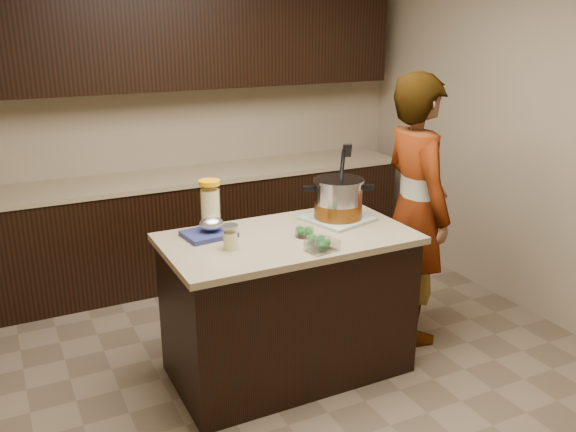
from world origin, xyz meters
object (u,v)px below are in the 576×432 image
object	(u,v)px
island	(288,304)
stock_pot	(338,201)
person	(415,210)
lemonade_pitcher	(210,208)

from	to	relation	value
island	stock_pot	distance (m)	0.71
island	person	world-z (taller)	person
lemonade_pitcher	person	world-z (taller)	person
island	lemonade_pitcher	xyz separation A→B (m)	(-0.37, 0.28, 0.59)
stock_pot	lemonade_pitcher	distance (m)	0.80
lemonade_pitcher	island	bearing A→B (deg)	-36.98
stock_pot	person	distance (m)	0.59
island	lemonade_pitcher	world-z (taller)	lemonade_pitcher
island	lemonade_pitcher	distance (m)	0.75
lemonade_pitcher	person	bearing A→B (deg)	-9.06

